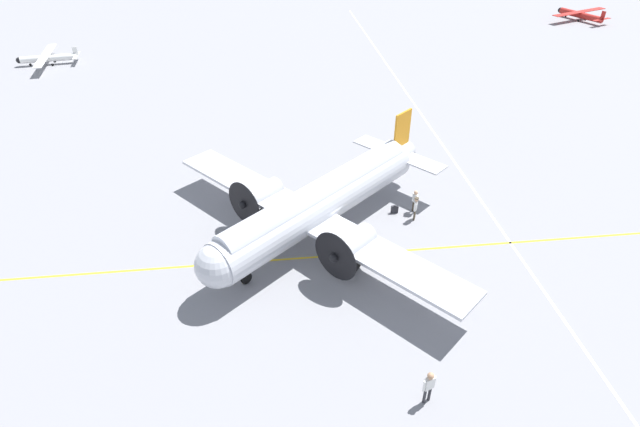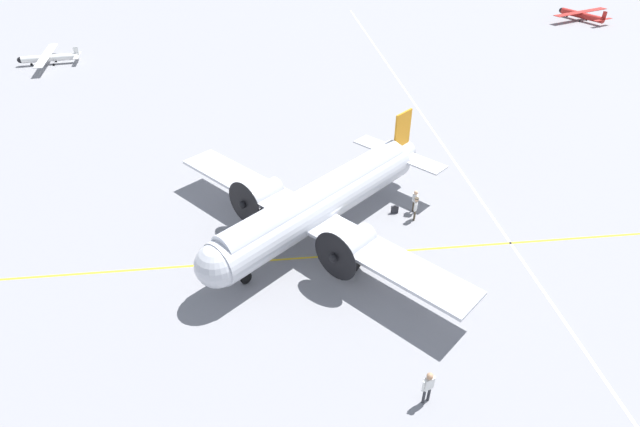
{
  "view_description": "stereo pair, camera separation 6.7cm",
  "coord_description": "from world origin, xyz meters",
  "px_view_note": "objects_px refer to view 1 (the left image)",
  "views": [
    {
      "loc": [
        -2.89,
        -25.25,
        19.31
      ],
      "look_at": [
        0.0,
        0.0,
        1.65
      ],
      "focal_mm": 28.0,
      "sensor_mm": 36.0,
      "label": 1
    },
    {
      "loc": [
        -2.82,
        -25.26,
        19.31
      ],
      "look_at": [
        0.0,
        0.0,
        1.65
      ],
      "focal_mm": 28.0,
      "sensor_mm": 36.0,
      "label": 2
    }
  ],
  "objects_px": {
    "ramp_agent": "(415,199)",
    "light_aircraft_distant": "(580,14)",
    "crew_foreground": "(429,384)",
    "suitcase_near_door": "(395,209)",
    "light_aircraft_taxiing": "(47,58)",
    "airliner_main": "(315,205)",
    "passenger_boarding": "(416,206)"
  },
  "relations": [
    {
      "from": "passenger_boarding",
      "to": "light_aircraft_taxiing",
      "type": "bearing_deg",
      "value": -111.49
    },
    {
      "from": "crew_foreground",
      "to": "light_aircraft_taxiing",
      "type": "height_order",
      "value": "crew_foreground"
    },
    {
      "from": "suitcase_near_door",
      "to": "light_aircraft_distant",
      "type": "distance_m",
      "value": 62.6
    },
    {
      "from": "passenger_boarding",
      "to": "suitcase_near_door",
      "type": "relative_size",
      "value": 2.92
    },
    {
      "from": "airliner_main",
      "to": "passenger_boarding",
      "type": "distance_m",
      "value": 7.01
    },
    {
      "from": "passenger_boarding",
      "to": "light_aircraft_distant",
      "type": "xyz_separation_m",
      "value": [
        39.26,
        48.73,
        -0.23
      ]
    },
    {
      "from": "ramp_agent",
      "to": "light_aircraft_distant",
      "type": "relative_size",
      "value": 0.16
    },
    {
      "from": "airliner_main",
      "to": "crew_foreground",
      "type": "distance_m",
      "value": 12.86
    },
    {
      "from": "suitcase_near_door",
      "to": "light_aircraft_distant",
      "type": "height_order",
      "value": "light_aircraft_distant"
    },
    {
      "from": "crew_foreground",
      "to": "suitcase_near_door",
      "type": "bearing_deg",
      "value": 61.63
    },
    {
      "from": "crew_foreground",
      "to": "suitcase_near_door",
      "type": "height_order",
      "value": "crew_foreground"
    },
    {
      "from": "ramp_agent",
      "to": "light_aircraft_distant",
      "type": "height_order",
      "value": "light_aircraft_distant"
    },
    {
      "from": "ramp_agent",
      "to": "suitcase_near_door",
      "type": "height_order",
      "value": "ramp_agent"
    },
    {
      "from": "suitcase_near_door",
      "to": "light_aircraft_distant",
      "type": "relative_size",
      "value": 0.06
    },
    {
      "from": "ramp_agent",
      "to": "crew_foreground",
      "type": "bearing_deg",
      "value": -33.84
    },
    {
      "from": "suitcase_near_door",
      "to": "light_aircraft_taxiing",
      "type": "bearing_deg",
      "value": 133.77
    },
    {
      "from": "suitcase_near_door",
      "to": "light_aircraft_taxiing",
      "type": "height_order",
      "value": "light_aircraft_taxiing"
    },
    {
      "from": "light_aircraft_taxiing",
      "to": "airliner_main",
      "type": "bearing_deg",
      "value": 119.67
    },
    {
      "from": "airliner_main",
      "to": "passenger_boarding",
      "type": "height_order",
      "value": "airliner_main"
    },
    {
      "from": "passenger_boarding",
      "to": "suitcase_near_door",
      "type": "xyz_separation_m",
      "value": [
        -1.12,
        0.91,
        -0.8
      ]
    },
    {
      "from": "suitcase_near_door",
      "to": "ramp_agent",
      "type": "bearing_deg",
      "value": -2.51
    },
    {
      "from": "airliner_main",
      "to": "suitcase_near_door",
      "type": "distance_m",
      "value": 6.42
    },
    {
      "from": "airliner_main",
      "to": "light_aircraft_distant",
      "type": "bearing_deg",
      "value": -173.43
    },
    {
      "from": "light_aircraft_taxiing",
      "to": "ramp_agent",
      "type": "bearing_deg",
      "value": 127.55
    },
    {
      "from": "crew_foreground",
      "to": "ramp_agent",
      "type": "bearing_deg",
      "value": 56.52
    },
    {
      "from": "crew_foreground",
      "to": "passenger_boarding",
      "type": "relative_size",
      "value": 1.1
    },
    {
      "from": "passenger_boarding",
      "to": "light_aircraft_taxiing",
      "type": "xyz_separation_m",
      "value": [
        -34.77,
        36.03,
        -0.29
      ]
    },
    {
      "from": "passenger_boarding",
      "to": "ramp_agent",
      "type": "height_order",
      "value": "passenger_boarding"
    },
    {
      "from": "light_aircraft_distant",
      "to": "light_aircraft_taxiing",
      "type": "bearing_deg",
      "value": 77.26
    },
    {
      "from": "passenger_boarding",
      "to": "light_aircraft_taxiing",
      "type": "distance_m",
      "value": 50.07
    },
    {
      "from": "ramp_agent",
      "to": "light_aircraft_distant",
      "type": "distance_m",
      "value": 61.8
    },
    {
      "from": "airliner_main",
      "to": "suitcase_near_door",
      "type": "xyz_separation_m",
      "value": [
        5.62,
        2.15,
        -2.23
      ]
    }
  ]
}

